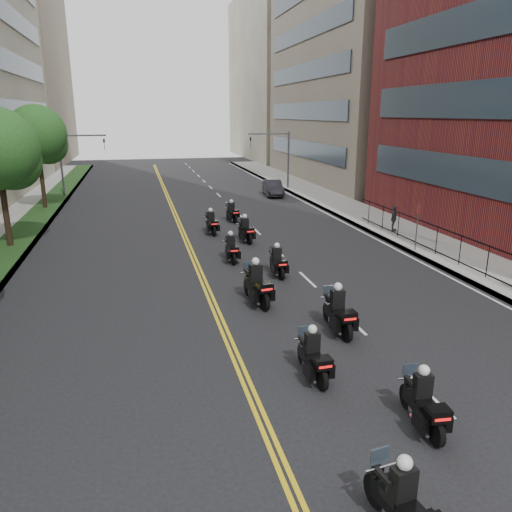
{
  "coord_description": "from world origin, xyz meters",
  "views": [
    {
      "loc": [
        -4.09,
        -5.41,
        7.31
      ],
      "look_at": [
        0.5,
        13.79,
        1.63
      ],
      "focal_mm": 35.0,
      "sensor_mm": 36.0,
      "label": 1
    }
  ],
  "objects_px": {
    "motorcycle_3": "(338,313)",
    "motorcycle_2": "(313,358)",
    "motorcycle_6": "(231,250)",
    "motorcycle_1": "(424,404)",
    "motorcycle_8": "(211,224)",
    "motorcycle_9": "(232,213)",
    "motorcycle_5": "(278,263)",
    "motorcycle_4": "(257,286)",
    "motorcycle_0": "(406,509)",
    "parked_sedan": "(273,188)",
    "motorcycle_7": "(245,231)",
    "pedestrian_c": "(394,218)"
  },
  "relations": [
    {
      "from": "motorcycle_5",
      "to": "motorcycle_2",
      "type": "bearing_deg",
      "value": -99.83
    },
    {
      "from": "motorcycle_4",
      "to": "motorcycle_5",
      "type": "height_order",
      "value": "motorcycle_4"
    },
    {
      "from": "motorcycle_5",
      "to": "motorcycle_3",
      "type": "bearing_deg",
      "value": -87.35
    },
    {
      "from": "motorcycle_4",
      "to": "parked_sedan",
      "type": "relative_size",
      "value": 0.59
    },
    {
      "from": "motorcycle_1",
      "to": "motorcycle_3",
      "type": "bearing_deg",
      "value": 93.37
    },
    {
      "from": "motorcycle_1",
      "to": "motorcycle_8",
      "type": "bearing_deg",
      "value": 100.05
    },
    {
      "from": "motorcycle_5",
      "to": "motorcycle_4",
      "type": "bearing_deg",
      "value": -118.76
    },
    {
      "from": "pedestrian_c",
      "to": "motorcycle_4",
      "type": "bearing_deg",
      "value": 158.5
    },
    {
      "from": "motorcycle_3",
      "to": "motorcycle_7",
      "type": "xyz_separation_m",
      "value": [
        -0.43,
        13.02,
        -0.04
      ]
    },
    {
      "from": "motorcycle_6",
      "to": "motorcycle_7",
      "type": "xyz_separation_m",
      "value": [
        1.56,
        3.73,
        0.03
      ]
    },
    {
      "from": "motorcycle_8",
      "to": "pedestrian_c",
      "type": "xyz_separation_m",
      "value": [
        11.19,
        -2.46,
        0.31
      ]
    },
    {
      "from": "motorcycle_7",
      "to": "pedestrian_c",
      "type": "relative_size",
      "value": 1.39
    },
    {
      "from": "motorcycle_9",
      "to": "parked_sedan",
      "type": "xyz_separation_m",
      "value": [
        5.77,
        10.29,
        0.09
      ]
    },
    {
      "from": "motorcycle_2",
      "to": "parked_sedan",
      "type": "bearing_deg",
      "value": 74.88
    },
    {
      "from": "motorcycle_3",
      "to": "motorcycle_2",
      "type": "bearing_deg",
      "value": -124.9
    },
    {
      "from": "motorcycle_3",
      "to": "motorcycle_5",
      "type": "relative_size",
      "value": 1.13
    },
    {
      "from": "motorcycle_7",
      "to": "parked_sedan",
      "type": "xyz_separation_m",
      "value": [
        6.08,
        16.09,
        0.05
      ]
    },
    {
      "from": "motorcycle_8",
      "to": "motorcycle_3",
      "type": "bearing_deg",
      "value": -86.91
    },
    {
      "from": "motorcycle_5",
      "to": "motorcycle_7",
      "type": "bearing_deg",
      "value": 90.71
    },
    {
      "from": "motorcycle_3",
      "to": "motorcycle_6",
      "type": "distance_m",
      "value": 9.5
    },
    {
      "from": "motorcycle_0",
      "to": "motorcycle_4",
      "type": "xyz_separation_m",
      "value": [
        0.15,
        11.72,
        0.08
      ]
    },
    {
      "from": "motorcycle_5",
      "to": "motorcycle_0",
      "type": "bearing_deg",
      "value": -97.51
    },
    {
      "from": "parked_sedan",
      "to": "motorcycle_9",
      "type": "bearing_deg",
      "value": -113.0
    },
    {
      "from": "motorcycle_9",
      "to": "motorcycle_6",
      "type": "bearing_deg",
      "value": -109.01
    },
    {
      "from": "motorcycle_3",
      "to": "motorcycle_1",
      "type": "bearing_deg",
      "value": -91.64
    },
    {
      "from": "motorcycle_5",
      "to": "motorcycle_6",
      "type": "bearing_deg",
      "value": 120.65
    },
    {
      "from": "motorcycle_6",
      "to": "motorcycle_8",
      "type": "height_order",
      "value": "motorcycle_8"
    },
    {
      "from": "parked_sedan",
      "to": "motorcycle_4",
      "type": "bearing_deg",
      "value": -100.35
    },
    {
      "from": "motorcycle_1",
      "to": "motorcycle_3",
      "type": "height_order",
      "value": "motorcycle_3"
    },
    {
      "from": "motorcycle_6",
      "to": "pedestrian_c",
      "type": "xyz_separation_m",
      "value": [
        11.09,
        3.74,
        0.34
      ]
    },
    {
      "from": "motorcycle_0",
      "to": "motorcycle_5",
      "type": "xyz_separation_m",
      "value": [
        1.91,
        14.97,
        -0.04
      ]
    },
    {
      "from": "motorcycle_4",
      "to": "motorcycle_5",
      "type": "distance_m",
      "value": 3.7
    },
    {
      "from": "motorcycle_2",
      "to": "pedestrian_c",
      "type": "xyz_separation_m",
      "value": [
        10.99,
        15.77,
        0.33
      ]
    },
    {
      "from": "motorcycle_8",
      "to": "parked_sedan",
      "type": "height_order",
      "value": "motorcycle_8"
    },
    {
      "from": "motorcycle_3",
      "to": "motorcycle_9",
      "type": "bearing_deg",
      "value": 90.17
    },
    {
      "from": "motorcycle_9",
      "to": "motorcycle_5",
      "type": "bearing_deg",
      "value": -98.89
    },
    {
      "from": "pedestrian_c",
      "to": "motorcycle_0",
      "type": "bearing_deg",
      "value": 179.56
    },
    {
      "from": "motorcycle_0",
      "to": "parked_sedan",
      "type": "height_order",
      "value": "motorcycle_0"
    },
    {
      "from": "motorcycle_2",
      "to": "motorcycle_9",
      "type": "height_order",
      "value": "motorcycle_2"
    },
    {
      "from": "motorcycle_4",
      "to": "motorcycle_8",
      "type": "bearing_deg",
      "value": 82.09
    },
    {
      "from": "parked_sedan",
      "to": "pedestrian_c",
      "type": "bearing_deg",
      "value": -71.54
    },
    {
      "from": "motorcycle_7",
      "to": "motorcycle_1",
      "type": "bearing_deg",
      "value": -95.32
    },
    {
      "from": "motorcycle_2",
      "to": "pedestrian_c",
      "type": "height_order",
      "value": "pedestrian_c"
    },
    {
      "from": "motorcycle_6",
      "to": "parked_sedan",
      "type": "distance_m",
      "value": 21.24
    },
    {
      "from": "motorcycle_1",
      "to": "motorcycle_8",
      "type": "xyz_separation_m",
      "value": [
        -1.95,
        21.08,
        0.01
      ]
    },
    {
      "from": "motorcycle_8",
      "to": "parked_sedan",
      "type": "bearing_deg",
      "value": 55.85
    },
    {
      "from": "motorcycle_5",
      "to": "motorcycle_9",
      "type": "distance_m",
      "value": 12.32
    },
    {
      "from": "motorcycle_2",
      "to": "motorcycle_6",
      "type": "height_order",
      "value": "motorcycle_2"
    },
    {
      "from": "motorcycle_0",
      "to": "motorcycle_7",
      "type": "bearing_deg",
      "value": 77.19
    },
    {
      "from": "motorcycle_5",
      "to": "motorcycle_8",
      "type": "relative_size",
      "value": 0.95
    }
  ]
}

